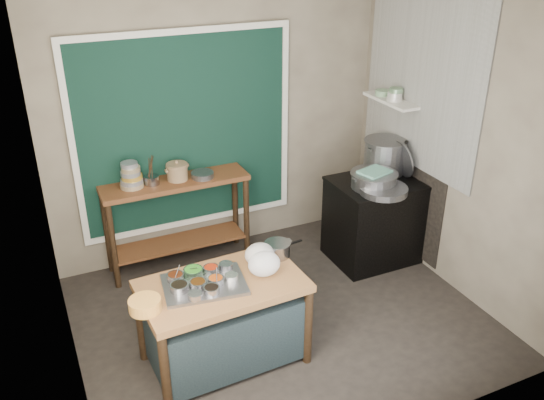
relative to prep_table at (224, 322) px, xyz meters
name	(u,v)px	position (x,y,z in m)	size (l,w,h in m)	color
floor	(281,319)	(0.65, 0.30, -0.39)	(3.50, 3.00, 0.02)	#2A2520
back_wall	(218,122)	(0.65, 1.81, 1.02)	(3.50, 0.02, 2.80)	gray
left_wall	(51,220)	(-1.11, 0.30, 1.02)	(0.02, 3.00, 2.80)	gray
right_wall	(455,144)	(2.41, 0.30, 1.02)	(0.02, 3.00, 2.80)	gray
curtain_panel	(186,133)	(0.30, 1.77, 0.98)	(2.10, 0.02, 1.90)	black
curtain_frame	(186,133)	(0.30, 1.76, 0.98)	(2.22, 0.03, 2.02)	beige
tile_panel	(421,82)	(2.38, 0.85, 1.48)	(0.02, 1.70, 1.70)	#B2B2AA
soot_patch	(403,187)	(2.39, 0.95, 0.32)	(0.01, 1.30, 1.30)	black
wall_shelf	(391,100)	(2.28, 1.15, 1.23)	(0.22, 0.70, 0.03)	beige
prep_table	(224,322)	(0.00, 0.00, 0.00)	(1.25, 0.72, 0.75)	brown
back_counter	(178,223)	(0.10, 1.58, 0.10)	(1.45, 0.40, 0.95)	#5C321A
stove_block	(375,221)	(2.00, 0.85, 0.05)	(0.90, 0.68, 0.85)	black
stove_top	(379,183)	(2.00, 0.85, 0.49)	(0.92, 0.69, 0.03)	black
condiment_tray	(204,284)	(-0.14, 0.02, 0.39)	(0.61, 0.44, 0.03)	gray
condiment_bowls	(200,279)	(-0.16, 0.04, 0.43)	(0.54, 0.42, 0.06)	gray
yellow_basin	(145,305)	(-0.61, -0.09, 0.42)	(0.23, 0.23, 0.09)	#B48431
saucepan	(277,249)	(0.55, 0.18, 0.44)	(0.22, 0.22, 0.12)	gray
plastic_bag_a	(264,264)	(0.34, -0.03, 0.47)	(0.26, 0.22, 0.19)	white
plastic_bag_b	(259,254)	(0.37, 0.13, 0.47)	(0.24, 0.21, 0.18)	white
bowl_stack	(131,176)	(-0.31, 1.60, 0.69)	(0.22, 0.22, 0.25)	tan
utensil_cup	(152,180)	(-0.12, 1.58, 0.62)	(0.15, 0.15, 0.09)	gray
ceramic_crock	(177,173)	(0.13, 1.59, 0.65)	(0.22, 0.22, 0.15)	brown
wide_bowl	(202,175)	(0.37, 1.53, 0.60)	(0.23, 0.23, 0.06)	gray
stock_pot	(384,156)	(2.17, 1.03, 0.68)	(0.45, 0.45, 0.35)	gray
pot_lid	(403,159)	(2.27, 0.86, 0.69)	(0.39, 0.39, 0.02)	gray
steamer	(374,180)	(1.87, 0.75, 0.58)	(0.48, 0.48, 0.15)	gray
green_cloth	(375,172)	(1.87, 0.75, 0.67)	(0.29, 0.22, 0.02)	#69AB91
shallow_pan	(383,190)	(1.88, 0.61, 0.54)	(0.47, 0.47, 0.06)	gray
shelf_bowl_stack	(395,95)	(2.28, 1.10, 1.30)	(0.16, 0.16, 0.13)	silver
shelf_bowl_green	(383,93)	(2.28, 1.30, 1.27)	(0.15, 0.15, 0.05)	gray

